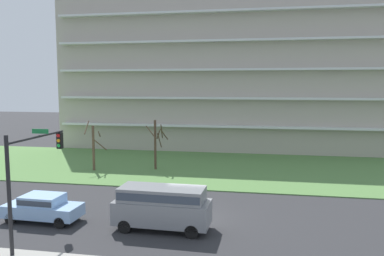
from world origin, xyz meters
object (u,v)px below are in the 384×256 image
Objects in this scene: tree_left at (156,142)px; tree_far_left at (94,146)px; traffic_signal_mast at (31,166)px; van_gray_center_left at (162,205)px; sedan_blue_near_left at (43,207)px.

tree_far_left is at bearing -165.38° from tree_left.
tree_far_left is 16.21m from traffic_signal_mast.
van_gray_center_left is 0.93× the size of traffic_signal_mast.
tree_left is 0.82× the size of traffic_signal_mast.
tree_far_left is 16.11m from van_gray_center_left.
tree_left is at bearing 108.32° from van_gray_center_left.
tree_far_left reaches higher than sedan_blue_near_left.
sedan_blue_near_left is at bearing -101.25° from tree_left.
traffic_signal_mast is at bearing -64.62° from sedan_blue_near_left.
sedan_blue_near_left is 0.79× the size of traffic_signal_mast.
sedan_blue_near_left is at bearing -178.34° from van_gray_center_left.
traffic_signal_mast is (-5.85, -2.86, 2.49)m from van_gray_center_left.
tree_left is at bearing 84.69° from traffic_signal_mast.
sedan_blue_near_left is at bearing -78.32° from tree_far_left.
tree_far_left is 0.87× the size of van_gray_center_left.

